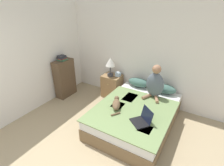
% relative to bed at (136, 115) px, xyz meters
% --- Properties ---
extents(wall_back, '(5.10, 0.05, 2.55)m').
position_rel_bed_xyz_m(wall_back, '(-0.35, 1.09, 1.04)').
color(wall_back, white).
rests_on(wall_back, ground_plane).
extents(wall_side, '(0.05, 4.38, 2.55)m').
position_rel_bed_xyz_m(wall_side, '(-2.42, -0.63, 1.04)').
color(wall_side, white).
rests_on(wall_side, ground_plane).
extents(bed, '(1.50, 2.04, 0.48)m').
position_rel_bed_xyz_m(bed, '(0.00, 0.00, 0.00)').
color(bed, brown).
rests_on(bed, ground_plane).
extents(pillow_near, '(0.55, 0.27, 0.21)m').
position_rel_bed_xyz_m(pillow_near, '(-0.33, 0.86, 0.35)').
color(pillow_near, '#42665B').
rests_on(pillow_near, bed).
extents(pillow_far, '(0.55, 0.27, 0.21)m').
position_rel_bed_xyz_m(pillow_far, '(0.33, 0.86, 0.35)').
color(pillow_far, '#42665B').
rests_on(pillow_far, bed).
extents(person_sitting, '(0.40, 0.39, 0.76)m').
position_rel_bed_xyz_m(person_sitting, '(0.17, 0.56, 0.57)').
color(person_sitting, slate).
rests_on(person_sitting, bed).
extents(cat_tabby, '(0.33, 0.53, 0.16)m').
position_rel_bed_xyz_m(cat_tabby, '(-0.34, -0.26, 0.33)').
color(cat_tabby, brown).
rests_on(cat_tabby, bed).
extents(laptop_open, '(0.44, 0.44, 0.26)m').
position_rel_bed_xyz_m(laptop_open, '(0.30, -0.45, 0.30)').
color(laptop_open, black).
rests_on(laptop_open, bed).
extents(nightstand, '(0.50, 0.43, 0.62)m').
position_rel_bed_xyz_m(nightstand, '(-1.08, 0.81, 0.07)').
color(nightstand, '#937047').
rests_on(nightstand, ground_plane).
extents(table_lamp, '(0.25, 0.25, 0.51)m').
position_rel_bed_xyz_m(table_lamp, '(-1.11, 0.77, 0.74)').
color(table_lamp, '#38383D').
rests_on(table_lamp, nightstand).
extents(tissue_box, '(0.12, 0.12, 0.14)m').
position_rel_bed_xyz_m(tissue_box, '(-0.93, 0.87, 0.44)').
color(tissue_box, silver).
rests_on(tissue_box, nightstand).
extents(bookshelf, '(0.27, 0.57, 1.03)m').
position_rel_bed_xyz_m(bookshelf, '(-2.23, 0.19, 0.28)').
color(bookshelf, brown).
rests_on(bookshelf, ground_plane).
extents(book_stack_top, '(0.21, 0.24, 0.13)m').
position_rel_bed_xyz_m(book_stack_top, '(-2.23, 0.19, 0.86)').
color(book_stack_top, '#3D7A51').
rests_on(book_stack_top, bookshelf).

